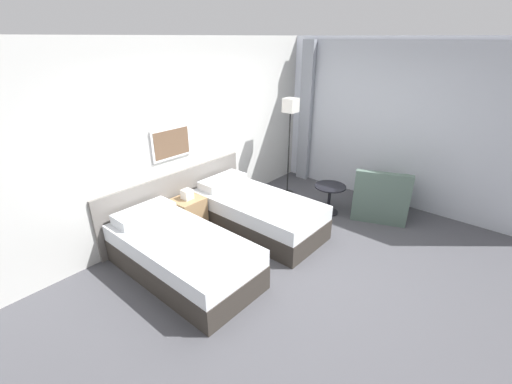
{
  "coord_description": "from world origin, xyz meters",
  "views": [
    {
      "loc": [
        -3.19,
        -2.0,
        2.68
      ],
      "look_at": [
        0.16,
        0.88,
        0.67
      ],
      "focal_mm": 24.0,
      "sensor_mm": 36.0,
      "label": 1
    }
  ],
  "objects_px": {
    "bed_near_door": "(181,254)",
    "bed_near_window": "(257,213)",
    "nightstand": "(189,214)",
    "side_table": "(330,194)",
    "armchair": "(380,198)",
    "floor_lamp": "(290,116)"
  },
  "relations": [
    {
      "from": "bed_near_door",
      "to": "nightstand",
      "type": "relative_size",
      "value": 2.88
    },
    {
      "from": "armchair",
      "to": "side_table",
      "type": "bearing_deg",
      "value": 15.69
    },
    {
      "from": "bed_near_door",
      "to": "floor_lamp",
      "type": "relative_size",
      "value": 1.12
    },
    {
      "from": "bed_near_door",
      "to": "nightstand",
      "type": "bearing_deg",
      "value": 45.63
    },
    {
      "from": "bed_near_door",
      "to": "side_table",
      "type": "xyz_separation_m",
      "value": [
        2.6,
        -0.55,
        0.07
      ]
    },
    {
      "from": "bed_near_door",
      "to": "side_table",
      "type": "relative_size",
      "value": 3.84
    },
    {
      "from": "floor_lamp",
      "to": "bed_near_door",
      "type": "bearing_deg",
      "value": -171.46
    },
    {
      "from": "bed_near_door",
      "to": "side_table",
      "type": "height_order",
      "value": "bed_near_door"
    },
    {
      "from": "nightstand",
      "to": "side_table",
      "type": "distance_m",
      "value": 2.28
    },
    {
      "from": "bed_near_window",
      "to": "floor_lamp",
      "type": "xyz_separation_m",
      "value": [
        1.36,
        0.42,
        1.17
      ]
    },
    {
      "from": "nightstand",
      "to": "side_table",
      "type": "bearing_deg",
      "value": -34.1
    },
    {
      "from": "bed_near_door",
      "to": "bed_near_window",
      "type": "relative_size",
      "value": 1.0
    },
    {
      "from": "floor_lamp",
      "to": "side_table",
      "type": "xyz_separation_m",
      "value": [
        -0.18,
        -0.97,
        -1.1
      ]
    },
    {
      "from": "side_table",
      "to": "bed_near_window",
      "type": "bearing_deg",
      "value": 154.84
    },
    {
      "from": "bed_near_door",
      "to": "armchair",
      "type": "xyz_separation_m",
      "value": [
        3.09,
        -1.2,
        0.01
      ]
    },
    {
      "from": "armchair",
      "to": "bed_near_door",
      "type": "bearing_deg",
      "value": 47.14
    },
    {
      "from": "bed_near_window",
      "to": "side_table",
      "type": "relative_size",
      "value": 3.84
    },
    {
      "from": "bed_near_door",
      "to": "floor_lamp",
      "type": "distance_m",
      "value": 3.04
    },
    {
      "from": "nightstand",
      "to": "armchair",
      "type": "height_order",
      "value": "armchair"
    },
    {
      "from": "bed_near_door",
      "to": "side_table",
      "type": "bearing_deg",
      "value": -12.04
    },
    {
      "from": "bed_near_door",
      "to": "floor_lamp",
      "type": "bearing_deg",
      "value": 8.54
    },
    {
      "from": "bed_near_window",
      "to": "armchair",
      "type": "height_order",
      "value": "armchair"
    }
  ]
}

